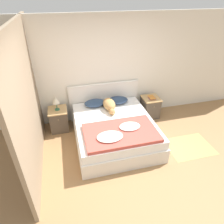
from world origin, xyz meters
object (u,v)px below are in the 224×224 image
Objects in this scene: pillow_left at (95,103)px; nightstand_right at (150,107)px; book_stack at (152,98)px; nightstand_left at (59,119)px; dog at (109,105)px; pillow_right at (118,100)px; bed at (114,130)px; table_lamp at (56,101)px.

nightstand_right is at bearing -0.46° from pillow_left.
book_stack is (1.47, -0.04, -0.02)m from pillow_left.
nightstand_left is 1.27m from dog.
dog is at bearing -38.57° from pillow_left.
nightstand_right is at bearing -0.76° from pillow_right.
nightstand_right is at bearing 31.75° from bed.
nightstand_right is 2.42m from table_lamp.
bed is 1.49m from table_lamp.
nightstand_left is at bearing 179.26° from book_stack.
nightstand_right is 1.07× the size of pillow_left.
pillow_right is (0.29, 0.74, 0.34)m from bed.
bed is 3.80× the size of pillow_left.
pillow_right reaches higher than book_stack.
table_lamp is (-0.00, -0.00, 0.51)m from nightstand_left.
nightstand_left is 2.40× the size of book_stack.
bed is 0.63m from dog.
bed is 8.50× the size of book_stack.
nightstand_left is at bearing 180.00° from nightstand_right.
table_lamp reaches higher than pillow_left.
nightstand_right reaches higher than bed.
nightstand_left is 1.07× the size of pillow_right.
pillow_left is at bearing 179.54° from nightstand_right.
table_lamp reaches higher than nightstand_right.
pillow_left is 0.39m from dog.
nightstand_right is 0.30m from book_stack.
nightstand_right is at bearing 11.16° from dog.
dog is 1.19m from book_stack.
book_stack is at bearing -2.71° from pillow_right.
table_lamp is at bearing -90.00° from nightstand_left.
bed is at bearing -148.25° from nightstand_right.
dog is at bearing -170.31° from book_stack.
pillow_right is at bearing 68.97° from bed.
nightstand_right is 1.50m from pillow_left.
pillow_left is 1.47m from book_stack.
pillow_left is 1.00× the size of pillow_right.
table_lamp reaches higher than bed.
pillow_left reaches higher than nightstand_left.
bed is 0.86m from pillow_left.
pillow_right is 0.90m from book_stack.
book_stack is (1.19, 0.70, 0.31)m from bed.
nightstand_left is at bearing 90.00° from table_lamp.
book_stack is (2.37, -0.03, 0.30)m from nightstand_left.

